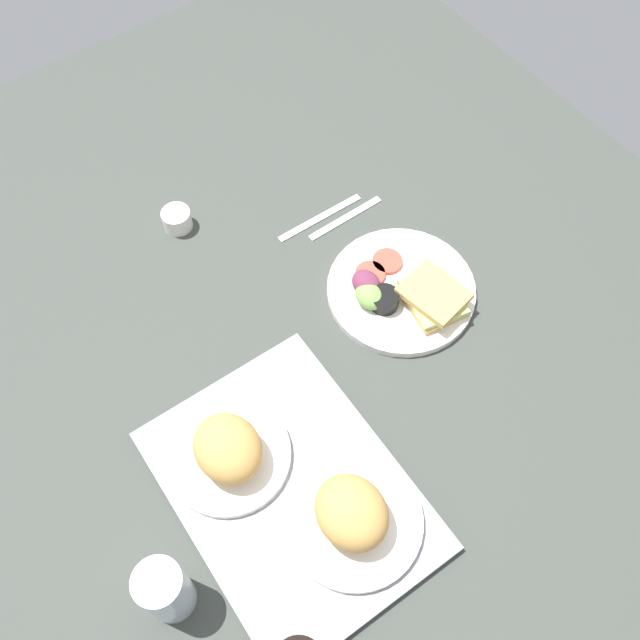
# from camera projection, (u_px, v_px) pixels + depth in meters

# --- Properties ---
(ground_plane) EXTENTS (1.90, 1.50, 0.03)m
(ground_plane) POSITION_uv_depth(u_px,v_px,m) (340.00, 335.00, 1.30)
(ground_plane) COLOR #383D38
(serving_tray) EXTENTS (0.45, 0.34, 0.02)m
(serving_tray) POSITION_uv_depth(u_px,v_px,m) (290.00, 490.00, 1.13)
(serving_tray) COLOR gray
(serving_tray) RESTS_ON ground_plane
(bread_plate_near) EXTENTS (0.21, 0.21, 0.10)m
(bread_plate_near) POSITION_uv_depth(u_px,v_px,m) (352.00, 516.00, 1.07)
(bread_plate_near) COLOR white
(bread_plate_near) RESTS_ON serving_tray
(bread_plate_far) EXTENTS (0.20, 0.20, 0.09)m
(bread_plate_far) POSITION_uv_depth(u_px,v_px,m) (228.00, 451.00, 1.12)
(bread_plate_far) COLOR white
(bread_plate_far) RESTS_ON serving_tray
(plate_with_salad) EXTENTS (0.27, 0.27, 0.05)m
(plate_with_salad) POSITION_uv_depth(u_px,v_px,m) (403.00, 292.00, 1.31)
(plate_with_salad) COLOR white
(plate_with_salad) RESTS_ON ground_plane
(drinking_glass) EXTENTS (0.07, 0.07, 0.13)m
(drinking_glass) POSITION_uv_depth(u_px,v_px,m) (165.00, 590.00, 1.00)
(drinking_glass) COLOR silver
(drinking_glass) RESTS_ON ground_plane
(espresso_cup) EXTENTS (0.06, 0.06, 0.04)m
(espresso_cup) POSITION_uv_depth(u_px,v_px,m) (177.00, 219.00, 1.39)
(espresso_cup) COLOR silver
(espresso_cup) RESTS_ON ground_plane
(fork) EXTENTS (0.01, 0.17, 0.01)m
(fork) POSITION_uv_depth(u_px,v_px,m) (345.00, 218.00, 1.41)
(fork) COLOR #B7B7BC
(fork) RESTS_ON ground_plane
(knife) EXTENTS (0.02, 0.19, 0.01)m
(knife) POSITION_uv_depth(u_px,v_px,m) (320.00, 217.00, 1.41)
(knife) COLOR #B7B7BC
(knife) RESTS_ON ground_plane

